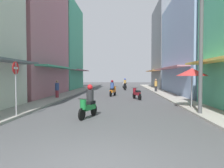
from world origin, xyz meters
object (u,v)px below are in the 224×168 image
Objects in this scene: motorbike_black at (125,86)px; pedestrian_far at (57,90)px; motorbike_silver at (125,84)px; utility_pole at (201,40)px; motorbike_orange at (113,89)px; vendor_umbrella at (192,72)px; pedestrian_crossing at (156,86)px; street_sign_no_entry at (16,82)px; motorbike_green at (88,103)px; motorbike_maroon at (137,93)px.

pedestrian_far is (-5.94, -11.84, 0.30)m from motorbike_black.
utility_pole reaches higher than motorbike_silver.
motorbike_orange is 9.70m from vendor_umbrella.
pedestrian_crossing is (3.64, -8.39, 0.10)m from motorbike_silver.
motorbike_silver is 25.02m from street_sign_no_entry.
motorbike_silver is 1.00× the size of motorbike_green.
utility_pole is 2.77× the size of street_sign_no_entry.
motorbike_black is 0.25× the size of utility_pole.
pedestrian_far reaches higher than motorbike_silver.
street_sign_no_entry is (-8.97, -16.03, 0.91)m from pedestrian_crossing.
motorbike_orange is at bearing 29.87° from pedestrian_far.
motorbike_silver is at bearing 93.03° from motorbike_maroon.
pedestrian_crossing is 0.22× the size of utility_pole.
motorbike_maroon is at bearing 70.99° from motorbike_green.
utility_pole reaches higher than pedestrian_far.
motorbike_black is 9.25m from motorbike_orange.
street_sign_no_entry is at bearing -110.12° from motorbike_orange.
vendor_umbrella is (3.71, -21.55, 1.50)m from motorbike_silver.
pedestrian_far is at bearing 150.33° from vendor_umbrella.
motorbike_green is at bearing -95.49° from motorbike_black.
street_sign_no_entry is at bearing -176.72° from motorbike_green.
motorbike_black is 13.25m from pedestrian_far.
utility_pole is (-0.09, -15.00, 2.95)m from pedestrian_crossing.
pedestrian_crossing reaches higher than motorbike_maroon.
pedestrian_crossing reaches higher than pedestrian_far.
motorbike_silver and motorbike_orange have the same top height.
motorbike_silver is 23.85m from utility_pole.
motorbike_orange is 11.53m from utility_pole.
pedestrian_far is 0.22× the size of utility_pole.
motorbike_black is 1.12× the size of pedestrian_crossing.
street_sign_no_entry is at bearing -119.23° from pedestrian_crossing.
vendor_umbrella is at bearing -62.23° from motorbike_maroon.
motorbike_silver reaches higher than motorbike_maroon.
vendor_umbrella is (0.07, -13.16, 1.39)m from pedestrian_crossing.
motorbike_silver is 0.99× the size of motorbike_orange.
motorbike_silver is at bearing 84.52° from motorbike_orange.
utility_pole is (4.83, -10.02, 3.05)m from motorbike_orange.
motorbike_green is (-0.65, -10.86, 0.00)m from motorbike_orange.
utility_pole is at bearing -69.64° from motorbike_maroon.
motorbike_silver is at bearing 98.62° from utility_pole.
pedestrian_crossing reaches higher than motorbike_black.
motorbike_green is 0.66× the size of street_sign_no_entry.
street_sign_no_entry is at bearing -162.35° from vendor_umbrella.
vendor_umbrella is (9.65, -5.50, 1.40)m from pedestrian_far.
motorbike_silver is 1.00× the size of motorbike_maroon.
street_sign_no_entry is at bearing -104.75° from motorbike_black.
vendor_umbrella reaches higher than motorbike_black.
pedestrian_crossing is at bearing 70.61° from motorbike_green.
vendor_umbrella is at bearing -77.91° from motorbike_black.
motorbike_maroon is at bearing 110.36° from utility_pole.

